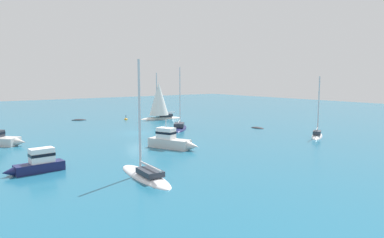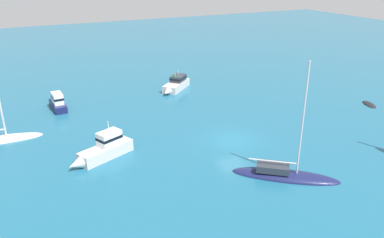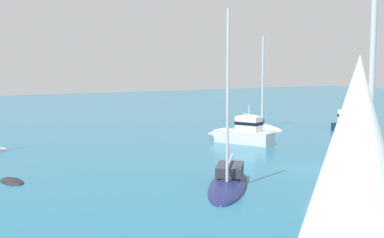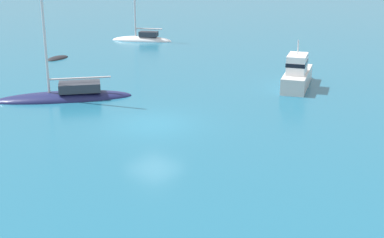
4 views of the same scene
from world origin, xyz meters
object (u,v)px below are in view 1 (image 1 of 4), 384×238
sloop (180,128)px  sailboat_1 (159,102)px  sloop_1 (145,175)px  dinghy_1 (79,120)px  cabin_cruiser (38,163)px  dinghy (257,128)px  sailboat (317,136)px  channel_buoy (126,120)px  launch (171,141)px

sloop → sailboat_1: size_ratio=1.08×
sloop_1 → dinghy_1: sloop_1 is taller
cabin_cruiser → dinghy: bearing=-172.2°
sailboat → dinghy: size_ratio=3.54×
dinghy_1 → channel_buoy: 8.01m
dinghy → sailboat: bearing=-6.9°
sloop → sloop_1: (-19.02, 16.23, 0.03)m
cabin_cruiser → sailboat: 32.23m
cabin_cruiser → launch: (1.67, -13.50, 0.05)m
sloop → dinghy: (-6.41, -9.34, -0.13)m
cabin_cruiser → sailboat: size_ratio=0.58×
sailboat → channel_buoy: bearing=79.4°
channel_buoy → dinghy_1: bearing=58.8°
launch → channel_buoy: size_ratio=5.08×
sloop_1 → launch: bearing=-39.2°
sailboat → dinghy_1: bearing=86.7°
dinghy → dinghy_1: bearing=-154.4°
cabin_cruiser → sailboat_1: sailboat_1 is taller
dinghy → dinghy_1: size_ratio=0.83×
sailboat → sailboat_1: (27.67, 6.04, 2.82)m
launch → sloop_1: size_ratio=0.63×
cabin_cruiser → sloop_1: sloop_1 is taller
sloop → sailboat_1: bearing=21.2°
cabin_cruiser → sloop_1: size_ratio=0.50×
sailboat → dinghy: sailboat is taller
sailboat → launch: sailboat is taller
dinghy_1 → sloop: bearing=136.6°
sailboat → sloop_1: sloop_1 is taller
sailboat → dinghy: (9.60, 0.43, -0.16)m
dinghy → sloop_1: 28.51m
cabin_cruiser → sailboat_1: (24.51, -26.03, 2.24)m
sailboat_1 → sloop: bearing=85.6°
cabin_cruiser → dinghy: size_ratio=2.05×
sloop_1 → sailboat_1: (30.68, -19.96, 2.81)m
sailboat_1 → dinghy: bearing=120.5°
channel_buoy → sailboat_1: bearing=-118.9°
channel_buoy → sloop: bearing=-174.5°
sloop_1 → dinghy_1: (37.64, -8.00, -0.16)m
cabin_cruiser → sloop_1: 8.67m
sailboat_1 → channel_buoy: size_ratio=7.57×
sloop → launch: bearing=-179.2°
sloop → sailboat_1: 12.57m
dinghy → sailboat_1: bearing=-172.2°
sailboat_1 → channel_buoy: (2.82, 5.12, -2.97)m
launch → sailboat_1: (22.84, -12.53, 2.18)m
sloop → channel_buoy: bearing=44.4°
dinghy_1 → channel_buoy: size_ratio=2.37×
sloop → cabin_cruiser: size_ratio=2.01×
cabin_cruiser → sailboat: sailboat is taller
channel_buoy → launch: bearing=163.9°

